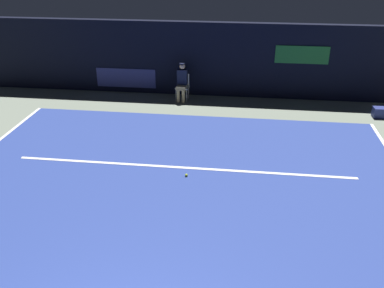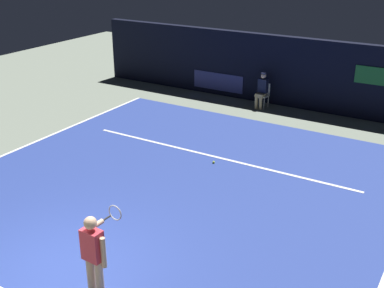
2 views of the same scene
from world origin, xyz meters
TOP-DOWN VIEW (x-y plane):
  - ground_plane at (0.00, 4.34)m, footprint 32.87×32.87m
  - court_surface at (0.00, 4.34)m, footprint 10.83×10.68m
  - line_sideline_right at (-5.36, 4.34)m, footprint 0.10×10.68m
  - line_service at (0.00, 6.21)m, footprint 8.45×0.10m
  - back_wall at (-0.00, 11.87)m, footprint 16.56×0.33m
  - tennis_player at (1.21, -0.27)m, footprint 0.59×0.94m
  - line_judge_on_chair at (-0.73, 11.13)m, footprint 0.46×0.55m
  - tennis_ball at (0.16, 5.80)m, footprint 0.07×0.07m

SIDE VIEW (x-z plane):
  - ground_plane at x=0.00m, z-range 0.00..0.00m
  - court_surface at x=0.00m, z-range 0.00..0.01m
  - line_sideline_right at x=-5.36m, z-range 0.01..0.02m
  - line_service at x=0.00m, z-range 0.01..0.02m
  - tennis_ball at x=0.16m, z-range 0.01..0.08m
  - line_judge_on_chair at x=-0.73m, z-range 0.03..1.35m
  - tennis_player at x=1.21m, z-range 0.12..1.85m
  - back_wall at x=0.00m, z-range 0.00..2.60m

